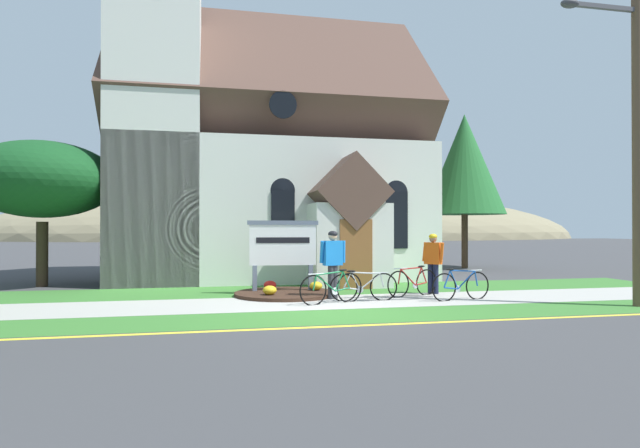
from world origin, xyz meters
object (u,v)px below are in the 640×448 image
church_sign (283,246)px  yard_deciduous_tree (43,180)px  bicycle_red (413,282)px  bicycle_blue (332,288)px  cyclist_in_yellow_jersey (333,259)px  bicycle_silver (461,285)px  roadside_conifer (465,164)px  cyclist_in_orange_jersey (433,259)px  utility_pole (634,86)px  bicycle_white (363,286)px

church_sign → yard_deciduous_tree: (-7.15, 3.43, 2.01)m
bicycle_red → bicycle_blue: size_ratio=0.96×
bicycle_red → cyclist_in_yellow_jersey: bearing=-176.9°
bicycle_silver → roadside_conifer: size_ratio=0.24×
church_sign → cyclist_in_orange_jersey: size_ratio=1.22×
utility_pole → roadside_conifer: size_ratio=1.31×
church_sign → bicycle_blue: size_ratio=1.21×
cyclist_in_yellow_jersey → cyclist_in_orange_jersey: (2.99, 0.49, -0.06)m
roadside_conifer → yard_deciduous_tree: bearing=-165.2°
cyclist_in_orange_jersey → utility_pole: 6.39m
bicycle_white → bicycle_red: 1.68m
cyclist_in_orange_jersey → roadside_conifer: (5.49, 8.72, 3.82)m
cyclist_in_yellow_jersey → yard_deciduous_tree: 9.82m
roadside_conifer → yard_deciduous_tree: size_ratio=1.56×
bicycle_blue → utility_pole: 8.56m
bicycle_white → yard_deciduous_tree: yard_deciduous_tree is taller
bicycle_silver → cyclist_in_orange_jersey: bearing=95.5°
bicycle_red → utility_pole: utility_pole is taller
utility_pole → yard_deciduous_tree: size_ratio=2.05×
bicycle_blue → roadside_conifer: 13.97m
bicycle_silver → utility_pole: 6.20m
bicycle_silver → cyclist_in_yellow_jersey: bearing=164.1°
church_sign → utility_pole: 9.53m
bicycle_silver → bicycle_white: bicycle_silver is taller
cyclist_in_orange_jersey → yard_deciduous_tree: size_ratio=0.37×
bicycle_blue → roadside_conifer: bearing=49.0°
bicycle_silver → bicycle_blue: 3.34m
bicycle_silver → yard_deciduous_tree: bearing=153.5°
bicycle_silver → roadside_conifer: roadside_conifer is taller
bicycle_white → cyclist_in_orange_jersey: size_ratio=1.04×
cyclist_in_yellow_jersey → church_sign: bearing=129.1°
bicycle_white → bicycle_red: size_ratio=1.07×
cyclist_in_orange_jersey → utility_pole: utility_pole is taller
bicycle_blue → roadside_conifer: size_ratio=0.24×
bicycle_red → utility_pole: bearing=-32.7°
church_sign → roadside_conifer: size_ratio=0.29×
bicycle_silver → cyclist_in_orange_jersey: size_ratio=1.04×
bicycle_silver → cyclist_in_orange_jersey: 1.51m
bicycle_white → cyclist_in_orange_jersey: bearing=22.9°
cyclist_in_orange_jersey → roadside_conifer: 10.99m
utility_pole → cyclist_in_orange_jersey: bearing=138.8°
utility_pole → bicycle_white: bearing=159.7°
church_sign → yard_deciduous_tree: 8.18m
utility_pole → roadside_conifer: utility_pole is taller
bicycle_blue → utility_pole: bearing=-15.5°
bicycle_white → cyclist_in_yellow_jersey: size_ratio=0.99×
bicycle_silver → roadside_conifer: (5.36, 10.10, 4.42)m
bicycle_red → cyclist_in_orange_jersey: cyclist_in_orange_jersey is taller
bicycle_blue → cyclist_in_orange_jersey: (3.20, 1.29, 0.60)m
bicycle_white → bicycle_blue: 0.94m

